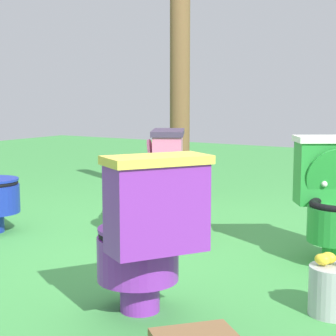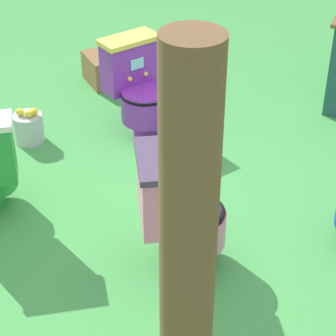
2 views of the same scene
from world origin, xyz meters
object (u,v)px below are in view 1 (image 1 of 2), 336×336
object	(u,v)px
toilet_pink	(153,181)
wooden_post	(180,93)
toilet_green	(336,198)
toilet_purple	(146,234)
lemon_bucket	(333,289)

from	to	relation	value
toilet_pink	wooden_post	xyz separation A→B (m)	(0.52, -1.22, 0.60)
toilet_pink	wooden_post	bearing A→B (deg)	-6.40
toilet_green	toilet_purple	distance (m)	1.37
toilet_purple	wooden_post	bearing A→B (deg)	59.09
toilet_green	wooden_post	distance (m)	2.23
toilet_green	lemon_bucket	distance (m)	0.91
toilet_green	wooden_post	size ratio (longest dim) A/B	0.37
toilet_purple	wooden_post	size ratio (longest dim) A/B	0.37
toilet_purple	toilet_pink	xyz separation A→B (m)	(0.82, -1.27, 0.00)
wooden_post	lemon_bucket	bearing A→B (deg)	134.94
toilet_green	toilet_pink	bearing A→B (deg)	-32.67
toilet_pink	wooden_post	world-z (taller)	wooden_post
toilet_pink	lemon_bucket	bearing A→B (deg)	-147.82
wooden_post	lemon_bucket	world-z (taller)	wooden_post
toilet_pink	wooden_post	distance (m)	1.45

